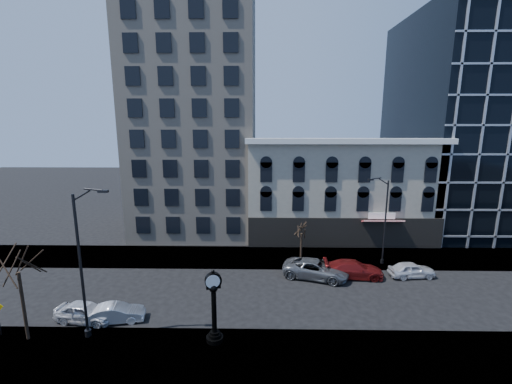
{
  "coord_description": "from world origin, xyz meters",
  "views": [
    {
      "loc": [
        2.52,
        -26.38,
        14.31
      ],
      "look_at": [
        2.0,
        4.0,
        8.0
      ],
      "focal_mm": 24.0,
      "sensor_mm": 36.0,
      "label": 1
    }
  ],
  "objects_px": {
    "car_near_a": "(85,312)",
    "car_near_b": "(116,313)",
    "street_clock": "(214,309)",
    "street_lamp_near": "(88,225)"
  },
  "relations": [
    {
      "from": "street_lamp_near",
      "to": "car_near_a",
      "type": "distance_m",
      "value": 7.68
    },
    {
      "from": "street_lamp_near",
      "to": "car_near_b",
      "type": "distance_m",
      "value": 7.54
    },
    {
      "from": "street_lamp_near",
      "to": "street_clock",
      "type": "bearing_deg",
      "value": -3.16
    },
    {
      "from": "street_clock",
      "to": "street_lamp_near",
      "type": "relative_size",
      "value": 0.48
    },
    {
      "from": "car_near_a",
      "to": "car_near_b",
      "type": "height_order",
      "value": "car_near_a"
    },
    {
      "from": "car_near_a",
      "to": "car_near_b",
      "type": "relative_size",
      "value": 1.09
    },
    {
      "from": "street_clock",
      "to": "car_near_b",
      "type": "bearing_deg",
      "value": 147.11
    },
    {
      "from": "street_lamp_near",
      "to": "car_near_b",
      "type": "height_order",
      "value": "street_lamp_near"
    },
    {
      "from": "street_clock",
      "to": "car_near_a",
      "type": "xyz_separation_m",
      "value": [
        -9.72,
        2.25,
        -1.64
      ]
    },
    {
      "from": "street_lamp_near",
      "to": "car_near_a",
      "type": "relative_size",
      "value": 2.39
    }
  ]
}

